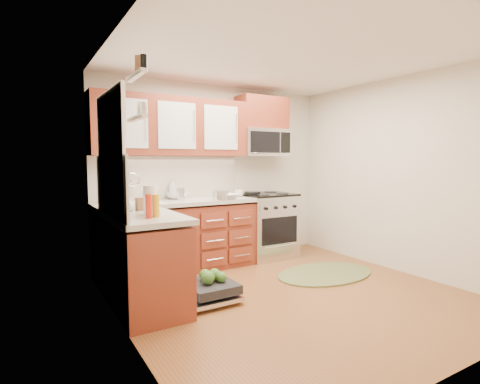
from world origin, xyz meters
TOP-DOWN VIEW (x-y plane):
  - floor at (0.00, 0.00)m, footprint 3.50×3.50m
  - ceiling at (0.00, 0.00)m, footprint 3.50×3.50m
  - wall_back at (0.00, 1.75)m, footprint 3.50×0.04m
  - wall_front at (0.00, -1.75)m, footprint 3.50×0.04m
  - wall_left at (-1.75, 0.00)m, footprint 0.04×3.50m
  - wall_right at (1.75, 0.00)m, footprint 0.04×3.50m
  - base_cabinet_back at (-0.73, 1.45)m, footprint 2.05×0.60m
  - base_cabinet_left at (-1.45, 0.52)m, footprint 0.60×1.25m
  - countertop_back at (-0.72, 1.44)m, footprint 2.07×0.64m
  - countertop_left at (-1.44, 0.53)m, footprint 0.64×1.27m
  - backsplash_back at (-0.73, 1.74)m, footprint 2.05×0.02m
  - backsplash_left at (-1.74, 0.52)m, footprint 0.02×1.25m
  - upper_cabinets at (-0.73, 1.57)m, footprint 2.05×0.35m
  - cabinet_over_mw at (0.68, 1.57)m, footprint 0.76×0.35m
  - range at (0.68, 1.43)m, footprint 0.76×0.64m
  - microwave at (0.68, 1.55)m, footprint 0.76×0.38m
  - sink at (-1.25, 1.42)m, footprint 0.62×0.50m
  - dishwasher at (-0.86, 0.30)m, footprint 0.70×0.60m
  - window at (-1.74, 0.50)m, footprint 0.03×1.05m
  - window_blind at (-1.71, 0.50)m, footprint 0.02×0.96m
  - shelf_upper at (-1.72, -0.35)m, footprint 0.04×0.40m
  - shelf_lower at (-1.72, -0.35)m, footprint 0.04×0.40m
  - rug at (0.82, 0.33)m, footprint 1.56×1.27m
  - skillet at (0.40, 1.39)m, footprint 0.24×0.24m
  - stock_pot at (-0.21, 1.22)m, footprint 0.23×0.23m
  - cutting_board at (0.18, 1.55)m, footprint 0.29×0.21m
  - canister at (-0.66, 1.48)m, footprint 0.13×0.13m
  - paper_towel_roll at (-1.40, 0.39)m, footprint 0.15×0.15m
  - mustard_bottle at (-1.40, 0.23)m, footprint 0.07×0.07m
  - red_bottle at (-1.48, 0.19)m, footprint 0.07×0.07m
  - wooden_box at (-1.37, 0.75)m, footprint 0.13×0.10m
  - blue_carton at (-1.36, 0.45)m, footprint 0.12×0.10m
  - bowl_a at (-0.09, 1.25)m, footprint 0.33×0.33m
  - bowl_b at (-0.66, 1.60)m, footprint 0.30×0.30m
  - cup at (0.20, 1.44)m, footprint 0.17×0.17m
  - soap_bottle_a at (-0.70, 1.68)m, footprint 0.13×0.13m
  - soap_bottle_b at (-1.26, 1.05)m, footprint 0.11×0.12m
  - soap_bottle_c at (-1.53, 0.72)m, footprint 0.12×0.12m

SIDE VIEW (x-z plane):
  - floor at x=0.00m, z-range 0.00..0.00m
  - rug at x=0.82m, z-range 0.00..0.02m
  - dishwasher at x=-0.86m, z-range 0.00..0.20m
  - base_cabinet_back at x=-0.73m, z-range 0.00..0.85m
  - base_cabinet_left at x=-1.45m, z-range 0.00..0.85m
  - range at x=0.68m, z-range 0.00..0.95m
  - sink at x=-1.25m, z-range 0.67..0.93m
  - countertop_back at x=-0.72m, z-range 0.88..0.93m
  - countertop_left at x=-1.44m, z-range 0.88..0.93m
  - cutting_board at x=0.18m, z-range 0.93..0.94m
  - bowl_a at x=-0.09m, z-range 0.93..0.99m
  - bowl_b at x=-0.66m, z-range 0.93..1.01m
  - skillet at x=0.40m, z-range 0.95..0.99m
  - cup at x=0.20m, z-range 0.93..1.02m
  - stock_pot at x=-0.21m, z-range 0.93..1.05m
  - wooden_box at x=-1.37m, z-range 0.93..1.06m
  - soap_bottle_c at x=-1.53m, z-range 0.93..1.08m
  - canister at x=-0.66m, z-range 0.93..1.08m
  - blue_carton at x=-1.36m, z-range 0.93..1.09m
  - soap_bottle_b at x=-1.26m, z-range 0.93..1.13m
  - mustard_bottle at x=-1.40m, z-range 0.93..1.13m
  - red_bottle at x=-1.48m, z-range 0.93..1.14m
  - soap_bottle_a at x=-0.70m, z-range 0.93..1.20m
  - paper_towel_roll at x=-1.40m, z-range 0.93..1.21m
  - backsplash_back at x=-0.73m, z-range 0.93..1.49m
  - backsplash_left at x=-1.74m, z-range 0.93..1.49m
  - wall_back at x=0.00m, z-range 0.00..2.50m
  - wall_front at x=0.00m, z-range 0.00..2.50m
  - wall_left at x=-1.75m, z-range 0.00..2.50m
  - wall_right at x=1.75m, z-range 0.00..2.50m
  - window at x=-1.74m, z-range 1.02..2.08m
  - microwave at x=0.68m, z-range 1.50..1.90m
  - shelf_lower at x=-1.72m, z-range 1.74..1.76m
  - upper_cabinets at x=-0.73m, z-range 1.50..2.25m
  - window_blind at x=-1.71m, z-range 1.68..2.08m
  - shelf_upper at x=-1.72m, z-range 2.03..2.06m
  - cabinet_over_mw at x=0.68m, z-range 1.90..2.37m
  - ceiling at x=0.00m, z-range 2.50..2.50m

